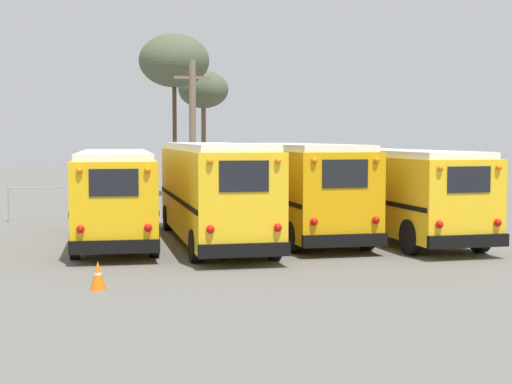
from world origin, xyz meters
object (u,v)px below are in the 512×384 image
(bare_tree_0, at_px, (174,61))
(bare_tree_1, at_px, (203,91))
(school_bus_0, at_px, (115,192))
(traffic_cone, at_px, (98,275))
(school_bus_2, at_px, (297,186))
(school_bus_3, at_px, (391,189))
(school_bus_1, at_px, (214,189))
(utility_pole, at_px, (193,131))

(bare_tree_0, height_order, bare_tree_1, bare_tree_0)
(school_bus_0, distance_m, bare_tree_1, 23.94)
(bare_tree_1, xyz_separation_m, traffic_cone, (-7.19, -30.85, -6.04))
(school_bus_2, bearing_deg, traffic_cone, -130.10)
(school_bus_0, relative_size, school_bus_3, 0.94)
(bare_tree_1, bearing_deg, school_bus_1, -97.98)
(school_bus_3, xyz_separation_m, traffic_cone, (-10.11, -7.38, -1.34))
(school_bus_0, distance_m, bare_tree_0, 20.20)
(school_bus_3, relative_size, bare_tree_1, 1.43)
(school_bus_2, xyz_separation_m, school_bus_3, (3.12, -0.92, -0.08))
(school_bus_1, xyz_separation_m, traffic_cone, (-3.86, -7.15, -1.43))
(utility_pole, distance_m, bare_tree_0, 7.47)
(bare_tree_0, bearing_deg, utility_pole, -88.52)
(school_bus_0, bearing_deg, bare_tree_0, 77.43)
(utility_pole, height_order, bare_tree_1, bare_tree_1)
(bare_tree_0, height_order, traffic_cone, bare_tree_0)
(school_bus_1, distance_m, school_bus_3, 6.25)
(traffic_cone, bearing_deg, bare_tree_0, 79.69)
(utility_pole, xyz_separation_m, bare_tree_1, (2.10, 10.06, 2.63))
(bare_tree_0, xyz_separation_m, bare_tree_1, (2.26, 3.78, -1.41))
(traffic_cone, bearing_deg, school_bus_0, 84.91)
(school_bus_3, distance_m, bare_tree_1, 24.12)
(school_bus_2, bearing_deg, school_bus_3, -16.36)
(school_bus_3, relative_size, utility_pole, 1.50)
(bare_tree_0, relative_size, traffic_cone, 14.09)
(school_bus_3, bearing_deg, bare_tree_0, 104.76)
(school_bus_0, distance_m, traffic_cone, 8.42)
(utility_pole, distance_m, bare_tree_1, 10.61)
(school_bus_3, height_order, bare_tree_0, bare_tree_0)
(school_bus_0, height_order, traffic_cone, school_bus_0)
(utility_pole, bearing_deg, school_bus_2, -81.35)
(utility_pole, xyz_separation_m, traffic_cone, (-5.09, -20.79, -3.42))
(school_bus_1, xyz_separation_m, school_bus_3, (6.25, 0.23, -0.10))
(school_bus_3, bearing_deg, school_bus_2, 163.64)
(school_bus_3, bearing_deg, traffic_cone, -143.88)
(bare_tree_1, bearing_deg, utility_pole, -101.78)
(school_bus_0, relative_size, traffic_cone, 15.44)
(school_bus_0, relative_size, bare_tree_1, 1.34)
(school_bus_0, xyz_separation_m, bare_tree_1, (6.45, 22.57, 4.74))
(bare_tree_0, distance_m, bare_tree_1, 4.63)
(school_bus_0, distance_m, school_bus_1, 3.33)
(bare_tree_1, bearing_deg, bare_tree_0, -120.86)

